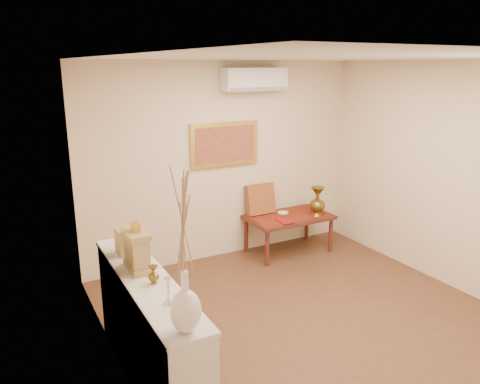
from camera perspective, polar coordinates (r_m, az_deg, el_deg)
floor at (r=5.13m, az=9.88°, el=-15.96°), size 4.50×4.50×0.00m
ceiling at (r=4.40m, az=11.53°, el=15.78°), size 4.50×4.50×0.00m
wall_back at (r=6.43m, az=-1.98°, el=3.69°), size 4.00×0.02×2.70m
wall_left at (r=3.72m, az=-14.31°, el=-5.48°), size 0.02×4.50×2.70m
wall_right at (r=6.01m, az=25.70°, el=1.36°), size 0.02×4.50×2.70m
white_vase at (r=2.91m, az=-6.88°, el=-7.58°), size 0.20×0.20×1.07m
candlestick at (r=3.44m, az=-8.75°, el=-11.85°), size 0.10×0.10×0.20m
brass_urn_small at (r=3.75m, az=-10.52°, el=-9.57°), size 0.09×0.09×0.19m
table_cloth at (r=6.74m, az=5.99°, el=-2.84°), size 1.14×0.59×0.01m
brass_urn_tall at (r=6.71m, az=9.42°, el=-0.77°), size 0.22×0.22×0.50m
plate at (r=6.83m, az=5.25°, el=-2.50°), size 0.16×0.16×0.01m
menu at (r=6.46m, az=5.48°, el=-3.53°), size 0.18×0.25×0.01m
cushion at (r=6.72m, az=2.51°, el=-0.87°), size 0.43×0.19×0.45m
display_ledge at (r=4.13m, az=-11.06°, el=-16.34°), size 0.37×2.02×0.98m
mantel_clock at (r=4.00m, az=-12.44°, el=-6.87°), size 0.17×0.36×0.41m
wooden_chest at (r=4.37m, az=-13.78°, el=-5.77°), size 0.16×0.21×0.24m
low_table at (r=6.76m, az=5.97°, el=-3.40°), size 1.20×0.70×0.55m
painting at (r=6.36m, az=-1.89°, el=5.85°), size 1.00×0.06×0.60m
ac_unit at (r=6.38m, az=1.79°, el=13.54°), size 0.90×0.25×0.30m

